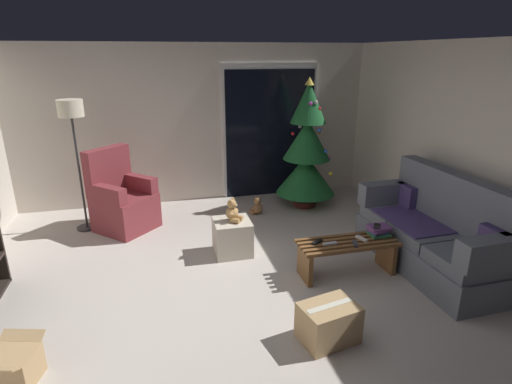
{
  "coord_description": "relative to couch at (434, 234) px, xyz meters",
  "views": [
    {
      "loc": [
        -0.67,
        -3.56,
        2.35
      ],
      "look_at": [
        0.4,
        0.7,
        0.85
      ],
      "focal_mm": 28.71,
      "sensor_mm": 36.0,
      "label": 1
    }
  ],
  "objects": [
    {
      "name": "remote_silver",
      "position": [
        -1.25,
        0.05,
        0.01
      ],
      "size": [
        0.16,
        0.05,
        0.02
      ],
      "primitive_type": "cube",
      "rotation": [
        0.0,
        0.0,
        1.58
      ],
      "color": "#ADADB2",
      "rests_on": "coffee_table"
    },
    {
      "name": "teddy_bear_chestnut_by_tree",
      "position": [
        -1.55,
        2.04,
        -0.28
      ],
      "size": [
        0.21,
        0.21,
        0.29
      ],
      "color": "brown",
      "rests_on": "ground"
    },
    {
      "name": "remote_black",
      "position": [
        -1.37,
        0.13,
        0.01
      ],
      "size": [
        0.15,
        0.13,
        0.02
      ],
      "primitive_type": "cube",
      "rotation": [
        0.0,
        0.0,
        5.33
      ],
      "color": "black",
      "rests_on": "coffee_table"
    },
    {
      "name": "remote_graphite",
      "position": [
        -0.99,
        -0.01,
        0.01
      ],
      "size": [
        0.09,
        0.16,
        0.02
      ],
      "primitive_type": "cube",
      "rotation": [
        0.0,
        0.0,
        5.95
      ],
      "color": "#333338",
      "rests_on": "coffee_table"
    },
    {
      "name": "teddy_bear_honey",
      "position": [
        -2.15,
        0.88,
        0.15
      ],
      "size": [
        0.22,
        0.21,
        0.29
      ],
      "color": "tan",
      "rests_on": "ottoman"
    },
    {
      "name": "cell_phone",
      "position": [
        -0.65,
        0.15,
        0.11
      ],
      "size": [
        0.14,
        0.16,
        0.01
      ],
      "primitive_type": "cube",
      "rotation": [
        0.0,
        0.0,
        -0.59
      ],
      "color": "black",
      "rests_on": "book_stack"
    },
    {
      "name": "remote_white",
      "position": [
        -0.86,
        0.09,
        0.01
      ],
      "size": [
        0.09,
        0.16,
        0.02
      ],
      "primitive_type": "cube",
      "rotation": [
        0.0,
        0.0,
        0.32
      ],
      "color": "silver",
      "rests_on": "coffee_table"
    },
    {
      "name": "wall_right",
      "position": [
        0.54,
        -0.05,
        0.85
      ],
      "size": [
        0.12,
        6.0,
        2.5
      ],
      "primitive_type": "cube",
      "color": "beige",
      "rests_on": "ground"
    },
    {
      "name": "floor_lamp",
      "position": [
        -4.0,
        2.12,
        1.11
      ],
      "size": [
        0.32,
        0.32,
        1.78
      ],
      "color": "#2D2D30",
      "rests_on": "ground"
    },
    {
      "name": "coffee_table",
      "position": [
        -1.03,
        0.08,
        -0.14
      ],
      "size": [
        1.1,
        0.4,
        0.4
      ],
      "color": "brown",
      "rests_on": "ground"
    },
    {
      "name": "christmas_tree",
      "position": [
        -0.71,
        2.22,
        0.49
      ],
      "size": [
        0.93,
        0.93,
        2.02
      ],
      "color": "#4C1E19",
      "rests_on": "ground"
    },
    {
      "name": "patio_door_frame",
      "position": [
        -1.11,
        2.94,
        0.7
      ],
      "size": [
        1.6,
        0.02,
        2.2
      ],
      "primitive_type": "cube",
      "color": "silver",
      "rests_on": "ground"
    },
    {
      "name": "cardboard_box_taped_mid_floor",
      "position": [
        -1.67,
        -0.91,
        -0.23
      ],
      "size": [
        0.53,
        0.43,
        0.34
      ],
      "color": "tan",
      "rests_on": "ground"
    },
    {
      "name": "wall_back",
      "position": [
        -2.32,
        3.01,
        0.85
      ],
      "size": [
        5.72,
        0.12,
        2.5
      ],
      "primitive_type": "cube",
      "color": "beige",
      "rests_on": "ground"
    },
    {
      "name": "armchair",
      "position": [
        -3.49,
        2.0,
        0.0
      ],
      "size": [
        0.97,
        0.97,
        1.13
      ],
      "color": "maroon",
      "rests_on": "ground"
    },
    {
      "name": "ottoman",
      "position": [
        -2.16,
        0.88,
        -0.19
      ],
      "size": [
        0.44,
        0.44,
        0.43
      ],
      "primitive_type": "cube",
      "color": "beige",
      "rests_on": "ground"
    },
    {
      "name": "couch",
      "position": [
        0.0,
        0.0,
        0.0
      ],
      "size": [
        0.84,
        1.96,
        1.08
      ],
      "color": "slate",
      "rests_on": "ground"
    },
    {
      "name": "cardboard_box_open_near_shelf",
      "position": [
        -4.15,
        -0.78,
        -0.27
      ],
      "size": [
        0.44,
        0.52,
        0.3
      ],
      "color": "tan",
      "rests_on": "ground"
    },
    {
      "name": "ground_plane",
      "position": [
        -2.32,
        -0.05,
        -0.4
      ],
      "size": [
        7.0,
        7.0,
        0.0
      ],
      "primitive_type": "plane",
      "color": "#BCB2A8"
    },
    {
      "name": "book_stack",
      "position": [
        -0.62,
        0.15,
        0.05
      ],
      "size": [
        0.25,
        0.21,
        0.11
      ],
      "color": "#337042",
      "rests_on": "coffee_table"
    },
    {
      "name": "patio_door_glass",
      "position": [
        -1.11,
        2.92,
        0.65
      ],
      "size": [
        1.5,
        0.02,
        2.1
      ],
      "primitive_type": "cube",
      "color": "black",
      "rests_on": "ground"
    }
  ]
}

